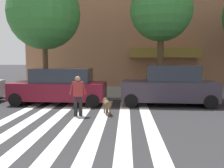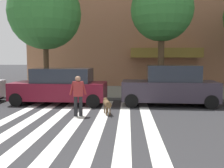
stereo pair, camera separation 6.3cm
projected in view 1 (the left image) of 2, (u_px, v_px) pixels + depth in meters
name	position (u px, v px, depth m)	size (l,w,h in m)	color
ground_plane	(68.00, 127.00, 8.72)	(160.00, 160.00, 0.00)	#2B2B2D
sidewalk_far	(97.00, 92.00, 17.25)	(80.00, 6.00, 0.15)	gray
crosswalk_stripes	(72.00, 127.00, 8.71)	(5.85, 10.61, 0.01)	silver
parked_car_behind_first	(60.00, 86.00, 12.96)	(4.81, 2.07, 1.84)	maroon
parked_car_third_in_line	(169.00, 86.00, 12.64)	(4.70, 2.01, 2.00)	#332B37
street_tree_nearest	(44.00, 13.00, 15.05)	(4.32, 4.32, 7.05)	#4C3823
street_tree_middle	(161.00, 11.00, 15.12)	(3.73, 3.73, 6.94)	#4C3823
pedestrian_dog_walker	(78.00, 94.00, 10.20)	(0.70, 0.33, 1.64)	black
dog_on_leash	(107.00, 104.00, 10.66)	(0.44, 1.08, 0.65)	brown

